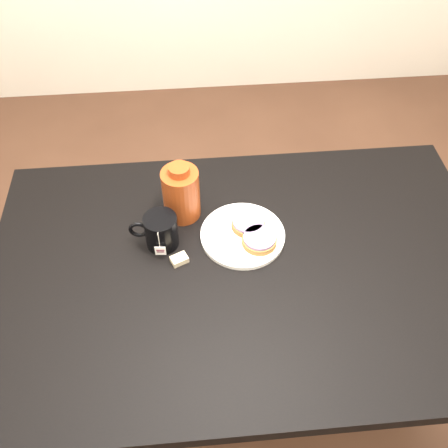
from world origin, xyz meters
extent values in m
plane|color=brown|center=(0.00, 0.00, 0.00)|extent=(4.00, 4.00, 0.00)
cube|color=black|center=(0.00, 0.00, 0.73)|extent=(1.40, 0.90, 0.04)
cylinder|color=black|center=(-0.64, 0.39, 0.35)|extent=(0.06, 0.06, 0.71)
cylinder|color=black|center=(0.64, 0.39, 0.35)|extent=(0.06, 0.06, 0.71)
cylinder|color=white|center=(0.01, 0.10, 0.76)|extent=(0.24, 0.24, 0.01)
torus|color=white|center=(0.01, 0.10, 0.76)|extent=(0.24, 0.24, 0.01)
cylinder|color=brown|center=(0.02, 0.13, 0.77)|extent=(0.10, 0.10, 0.02)
cylinder|color=#9277A1|center=(0.02, 0.13, 0.79)|extent=(0.09, 0.09, 0.01)
cylinder|color=brown|center=(0.05, 0.07, 0.77)|extent=(0.13, 0.13, 0.02)
cylinder|color=#9277A1|center=(0.05, 0.07, 0.79)|extent=(0.12, 0.12, 0.01)
cylinder|color=black|center=(-0.22, 0.10, 0.80)|extent=(0.10, 0.10, 0.10)
cylinder|color=black|center=(-0.22, 0.10, 0.84)|extent=(0.08, 0.08, 0.00)
torus|color=black|center=(-0.28, 0.11, 0.81)|extent=(0.06, 0.02, 0.06)
cylinder|color=beige|center=(-0.23, 0.05, 0.82)|extent=(0.00, 0.00, 0.06)
cube|color=white|center=(-0.23, 0.05, 0.78)|extent=(0.03, 0.00, 0.03)
cube|color=#C6B793|center=(-0.18, 0.03, 0.76)|extent=(0.05, 0.05, 0.02)
cylinder|color=#63210D|center=(-0.16, 0.21, 0.83)|extent=(0.13, 0.13, 0.16)
cylinder|color=#63210D|center=(-0.16, 0.21, 0.92)|extent=(0.06, 0.06, 0.02)
camera|label=1|loc=(-0.13, -0.80, 1.85)|focal=40.00mm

